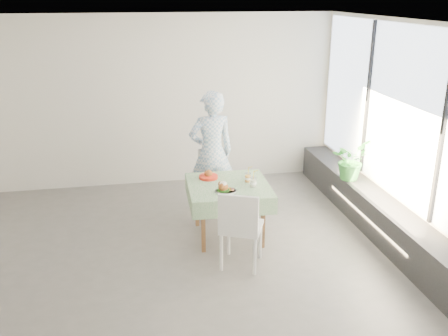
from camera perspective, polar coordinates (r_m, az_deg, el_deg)
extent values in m
plane|color=#595755|center=(6.44, -5.99, -9.41)|extent=(6.00, 6.00, 0.00)
plane|color=white|center=(5.65, -7.02, 16.28)|extent=(6.00, 6.00, 0.00)
cube|color=silver|center=(8.32, -7.97, 7.50)|extent=(6.00, 0.02, 2.80)
cube|color=silver|center=(3.59, -2.97, -8.90)|extent=(6.00, 0.02, 2.80)
cube|color=silver|center=(6.81, 19.62, 3.86)|extent=(0.02, 5.00, 2.80)
cube|color=#D1E0F9|center=(6.73, 19.64, 5.89)|extent=(0.01, 4.80, 2.18)
cube|color=black|center=(7.09, 17.17, -5.17)|extent=(0.40, 4.80, 0.50)
cube|color=brown|center=(6.49, 0.52, -2.16)|extent=(0.93, 0.93, 0.04)
cube|color=silver|center=(6.48, 0.52, -1.94)|extent=(1.08, 1.08, 0.01)
cube|color=white|center=(7.30, -0.91, -1.64)|extent=(0.46, 0.46, 0.04)
cube|color=white|center=(7.40, -1.26, 0.64)|extent=(0.44, 0.06, 0.44)
cube|color=white|center=(5.90, 2.02, -6.75)|extent=(0.61, 0.61, 0.04)
cube|color=white|center=(5.61, 1.63, -5.36)|extent=(0.44, 0.23, 0.46)
imported|color=#80A9CE|center=(7.21, -1.45, 1.75)|extent=(0.71, 0.52, 1.82)
cylinder|color=white|center=(6.24, 0.19, -2.65)|extent=(0.28, 0.28, 0.02)
cylinder|color=#194B12|center=(6.23, -0.09, -2.56)|extent=(0.15, 0.15, 0.02)
ellipsoid|color=brown|center=(6.22, -0.09, -2.18)|extent=(0.13, 0.12, 0.10)
ellipsoid|color=white|center=(6.20, -0.09, -1.80)|extent=(0.09, 0.09, 0.06)
cylinder|color=#A0280F|center=(6.24, 0.98, -2.46)|extent=(0.05, 0.05, 0.02)
cylinder|color=white|center=(6.55, 2.74, -1.11)|extent=(0.08, 0.08, 0.12)
cylinder|color=orange|center=(6.56, 2.74, -1.22)|extent=(0.07, 0.07, 0.09)
cylinder|color=white|center=(6.53, 2.75, -0.61)|extent=(0.09, 0.09, 0.01)
cylinder|color=yellow|center=(6.52, 2.81, -0.25)|extent=(0.01, 0.03, 0.16)
cylinder|color=white|center=(6.40, 3.34, -1.62)|extent=(0.08, 0.08, 0.12)
cylinder|color=#F3F2CC|center=(6.40, 3.33, -1.74)|extent=(0.08, 0.08, 0.09)
cylinder|color=white|center=(6.37, 3.35, -1.08)|extent=(0.09, 0.09, 0.01)
cylinder|color=yellow|center=(6.36, 3.41, -0.70)|extent=(0.01, 0.03, 0.17)
cylinder|color=red|center=(6.68, -1.80, -1.02)|extent=(0.25, 0.25, 0.04)
cylinder|color=white|center=(6.68, -1.80, -0.93)|extent=(0.21, 0.21, 0.01)
ellipsoid|color=brown|center=(6.67, -1.80, -0.60)|extent=(0.11, 0.11, 0.10)
imported|color=#347F2A|center=(7.49, 14.23, 0.93)|extent=(0.70, 0.69, 0.59)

